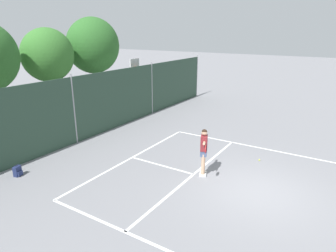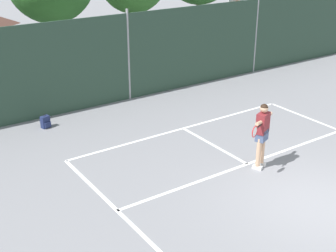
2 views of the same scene
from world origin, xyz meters
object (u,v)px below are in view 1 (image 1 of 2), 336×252
(tennis_player, at_px, (204,148))
(basketball_hoop, at_px, (135,78))
(backpack_navy, at_px, (18,171))
(tennis_ball, at_px, (259,160))

(tennis_player, bearing_deg, basketball_hoop, 52.69)
(tennis_player, bearing_deg, backpack_navy, 122.75)
(basketball_hoop, relative_size, tennis_ball, 53.79)
(basketball_hoop, distance_m, backpack_navy, 10.44)
(tennis_player, xyz_separation_m, backpack_navy, (-3.83, 5.95, -0.92))
(basketball_hoop, xyz_separation_m, tennis_ball, (-3.68, -9.56, -2.28))
(tennis_player, height_order, backpack_navy, tennis_player)
(backpack_navy, bearing_deg, tennis_ball, -49.57)
(tennis_ball, bearing_deg, tennis_player, 149.52)
(tennis_ball, height_order, backpack_navy, backpack_navy)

